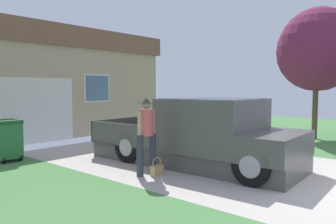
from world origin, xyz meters
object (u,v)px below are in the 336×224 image
at_px(front_yard_tree, 316,48).
at_px(person_with_hat, 146,132).
at_px(house_with_garage, 25,82).
at_px(pickup_truck, 207,136).
at_px(wheeled_trash_bin, 7,139).
at_px(handbag, 157,169).

bearing_deg(front_yard_tree, person_with_hat, 171.79).
bearing_deg(house_with_garage, person_with_hat, -99.70).
xyz_separation_m(pickup_truck, wheeled_trash_bin, (-2.97, 4.31, -0.16)).
distance_m(house_with_garage, front_yard_tree, 11.61).
relative_size(person_with_hat, handbag, 4.34).
bearing_deg(wheeled_trash_bin, house_with_garage, 58.61).
height_order(pickup_truck, front_yard_tree, front_yard_tree).
bearing_deg(pickup_truck, front_yard_tree, 171.97).
distance_m(pickup_truck, house_with_garage, 9.05).
height_order(person_with_hat, front_yard_tree, front_yard_tree).
height_order(handbag, front_yard_tree, front_yard_tree).
bearing_deg(pickup_truck, handbag, -17.44).
bearing_deg(handbag, front_yard_tree, -7.16).
bearing_deg(pickup_truck, house_with_garage, -91.74).
xyz_separation_m(person_with_hat, front_yard_tree, (7.93, -1.14, 2.43)).
bearing_deg(wheeled_trash_bin, handbag, -68.50).
bearing_deg(person_with_hat, handbag, -41.63).
xyz_separation_m(house_with_garage, wheeled_trash_bin, (-2.83, -4.64, -1.56)).
bearing_deg(wheeled_trash_bin, person_with_hat, -69.68).
distance_m(person_with_hat, house_with_garage, 8.60).
distance_m(house_with_garage, wheeled_trash_bin, 5.65).
relative_size(person_with_hat, front_yard_tree, 0.35).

